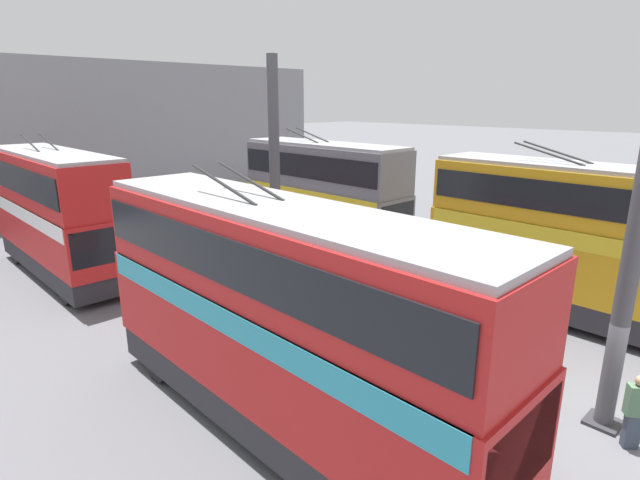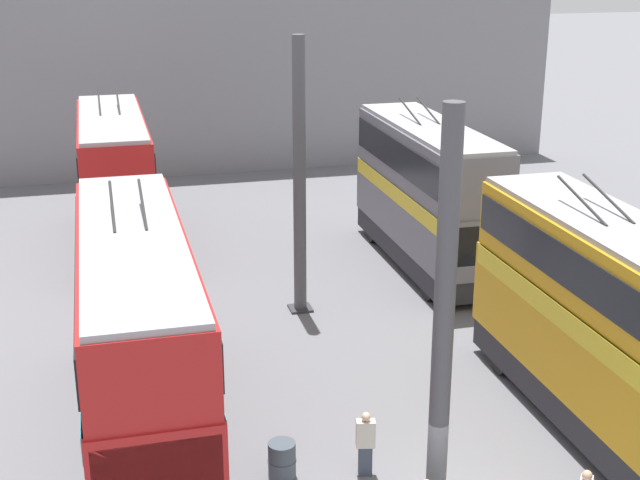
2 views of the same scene
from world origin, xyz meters
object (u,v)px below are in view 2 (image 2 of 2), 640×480
Objects in this scene: oil_drum at (282,460)px; bus_right_mid at (115,175)px; bus_left_far at (428,187)px; bus_left_near at (612,318)px; bus_right_near at (138,326)px; person_aisle_midway at (365,442)px.

bus_right_mid is at bearing 9.63° from oil_drum.
bus_left_far reaches higher than oil_drum.
bus_left_far is at bearing 0.00° from bus_left_near.
oil_drum is (-0.08, 7.96, -2.53)m from bus_left_near.
oil_drum is (-2.41, -2.83, -2.51)m from bus_right_near.
person_aisle_midway is at bearing 153.70° from bus_left_far.
oil_drum is (-16.67, -2.83, -2.52)m from bus_right_mid.
bus_right_mid is at bearing 27.23° from person_aisle_midway.
bus_left_near is 1.08× the size of bus_left_far.
person_aisle_midway is (-12.43, 6.14, -2.13)m from bus_left_far.
bus_left_near reaches higher than person_aisle_midway.
bus_right_mid reaches higher than bus_right_near.
bus_right_near is 4.48m from oil_drum.
bus_left_far is 14.50m from bus_right_near.
person_aisle_midway is (-2.75, -4.65, -2.13)m from bus_right_near.
bus_right_mid is 6.13× the size of person_aisle_midway.
person_aisle_midway is at bearing -164.70° from bus_right_mid.
bus_right_near is at bearing 49.61° from oil_drum.
bus_left_near is 11.04m from bus_right_near.
bus_left_far is 10.48× the size of oil_drum.
oil_drum is at bearing 90.59° from bus_left_near.
bus_left_near is 1.04× the size of bus_right_mid.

